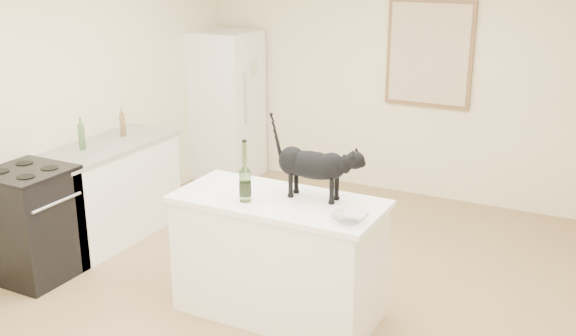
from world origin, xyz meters
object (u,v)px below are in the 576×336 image
Objects in this scene: glass_bowl at (350,218)px; black_cat at (312,169)px; stove at (32,225)px; fridge at (226,105)px; wine_bottle at (245,175)px.

black_cat is at bearing 144.38° from glass_bowl.
glass_bowl is (2.66, 0.23, 0.48)m from stove.
black_cat is 2.78× the size of glass_bowl.
wine_bottle is at bearing -55.30° from fridge.
wine_bottle is at bearing 7.66° from stove.
stove is 2.30× the size of wine_bottle.
black_cat reaches higher than wine_bottle.
fridge is 2.73× the size of black_cat.
black_cat is 1.60× the size of wine_bottle.
black_cat reaches higher than glass_bowl.
wine_bottle is 1.74× the size of glass_bowl.
fridge is 3.81m from glass_bowl.
wine_bottle is at bearing 178.37° from glass_bowl.
wine_bottle reaches higher than stove.
fridge is at bearing 131.18° from black_cat.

